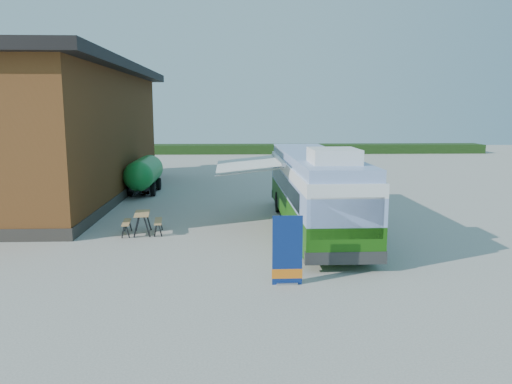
{
  "coord_description": "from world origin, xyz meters",
  "views": [
    {
      "loc": [
        -0.22,
        -18.7,
        4.98
      ],
      "look_at": [
        0.65,
        2.75,
        1.4
      ],
      "focal_mm": 35.0,
      "sensor_mm": 36.0,
      "label": 1
    }
  ],
  "objects_px": {
    "banner": "(287,257)",
    "picnic_table": "(142,218)",
    "person_b": "(142,178)",
    "slurry_tanker": "(144,173)",
    "person_a": "(145,177)",
    "bus": "(314,188)"
  },
  "relations": [
    {
      "from": "banner",
      "to": "person_b",
      "type": "distance_m",
      "value": 16.93
    },
    {
      "from": "person_a",
      "to": "person_b",
      "type": "distance_m",
      "value": 0.86
    },
    {
      "from": "bus",
      "to": "person_a",
      "type": "relative_size",
      "value": 6.44
    },
    {
      "from": "person_a",
      "to": "slurry_tanker",
      "type": "xyz_separation_m",
      "value": [
        0.0,
        -0.16,
        0.29
      ]
    },
    {
      "from": "person_b",
      "to": "banner",
      "type": "bearing_deg",
      "value": 46.56
    },
    {
      "from": "banner",
      "to": "person_b",
      "type": "xyz_separation_m",
      "value": [
        -6.93,
        15.45,
        0.17
      ]
    },
    {
      "from": "banner",
      "to": "bus",
      "type": "bearing_deg",
      "value": 74.12
    },
    {
      "from": "bus",
      "to": "person_b",
      "type": "bearing_deg",
      "value": 134.19
    },
    {
      "from": "banner",
      "to": "person_b",
      "type": "height_order",
      "value": "banner"
    },
    {
      "from": "banner",
      "to": "slurry_tanker",
      "type": "relative_size",
      "value": 0.35
    },
    {
      "from": "bus",
      "to": "slurry_tanker",
      "type": "distance_m",
      "value": 12.86
    },
    {
      "from": "person_a",
      "to": "slurry_tanker",
      "type": "height_order",
      "value": "slurry_tanker"
    },
    {
      "from": "person_a",
      "to": "slurry_tanker",
      "type": "distance_m",
      "value": 0.33
    },
    {
      "from": "picnic_table",
      "to": "slurry_tanker",
      "type": "relative_size",
      "value": 0.29
    },
    {
      "from": "picnic_table",
      "to": "person_a",
      "type": "xyz_separation_m",
      "value": [
        -1.7,
        10.21,
        0.28
      ]
    },
    {
      "from": "banner",
      "to": "slurry_tanker",
      "type": "xyz_separation_m",
      "value": [
        -6.93,
        16.14,
        0.39
      ]
    },
    {
      "from": "banner",
      "to": "picnic_table",
      "type": "height_order",
      "value": "banner"
    },
    {
      "from": "bus",
      "to": "banner",
      "type": "distance_m",
      "value": 7.01
    },
    {
      "from": "bus",
      "to": "person_a",
      "type": "bearing_deg",
      "value": 131.52
    },
    {
      "from": "bus",
      "to": "picnic_table",
      "type": "relative_size",
      "value": 7.11
    },
    {
      "from": "person_a",
      "to": "person_b",
      "type": "height_order",
      "value": "person_b"
    },
    {
      "from": "picnic_table",
      "to": "person_b",
      "type": "bearing_deg",
      "value": 93.3
    }
  ]
}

